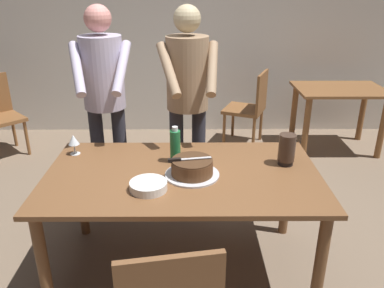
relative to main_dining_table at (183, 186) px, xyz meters
The scene contains 13 objects.
ground_plane 0.65m from the main_dining_table, ahead, with size 14.00×14.00×0.00m, color #7A6651.
back_wall 2.90m from the main_dining_table, 90.00° to the left, with size 10.00×0.12×2.70m, color silver.
main_dining_table is the anchor object (origin of this frame).
cake_on_platter 0.16m from the main_dining_table, 31.79° to the right, with size 0.34×0.34×0.11m.
cake_knife 0.22m from the main_dining_table, 101.91° to the right, with size 0.27×0.07×0.02m.
plate_stack 0.31m from the main_dining_table, 132.30° to the right, with size 0.22×0.22×0.05m.
wine_glass_near 0.84m from the main_dining_table, 158.94° to the left, with size 0.08×0.08×0.14m.
water_bottle 0.27m from the main_dining_table, 106.95° to the left, with size 0.07×0.07×0.25m.
hurricane_lamp 0.72m from the main_dining_table, 10.04° to the left, with size 0.11×0.11×0.21m.
person_cutting_cake 0.82m from the main_dining_table, 87.57° to the left, with size 0.46×0.57×1.72m.
person_standing_beside 1.05m from the main_dining_table, 129.95° to the left, with size 0.46×0.57×1.72m.
background_table 2.75m from the main_dining_table, 50.20° to the left, with size 1.00×0.70×0.74m.
background_chair_0 2.39m from the main_dining_table, 71.20° to the left, with size 0.58×0.58×0.90m.
Camera 1 is at (0.05, -2.20, 1.88)m, focal length 36.52 mm.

